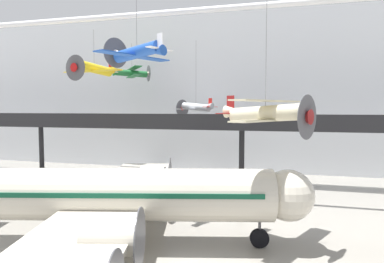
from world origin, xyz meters
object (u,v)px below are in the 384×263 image
suspended_plane_silver_racer (196,107)px  suspended_plane_green_biplane (132,73)px  suspended_plane_blue_trainer (137,53)px  suspended_plane_yellow_lowwing (94,69)px  suspended_plane_cream_biplane (266,113)px  airliner_silver_main (95,195)px

suspended_plane_silver_racer → suspended_plane_green_biplane: bearing=24.8°
suspended_plane_blue_trainer → suspended_plane_yellow_lowwing: (-9.89, 9.66, -0.02)m
suspended_plane_silver_racer → suspended_plane_cream_biplane: 24.42m
airliner_silver_main → suspended_plane_cream_biplane: 13.02m
suspended_plane_silver_racer → suspended_plane_yellow_lowwing: suspended_plane_yellow_lowwing is taller
airliner_silver_main → suspended_plane_silver_racer: 26.01m
suspended_plane_blue_trainer → suspended_plane_yellow_lowwing: bearing=-20.5°
suspended_plane_blue_trainer → suspended_plane_cream_biplane: 12.65m
suspended_plane_silver_racer → suspended_plane_yellow_lowwing: 14.38m
suspended_plane_blue_trainer → suspended_plane_cream_biplane: suspended_plane_blue_trainer is taller
suspended_plane_green_biplane → suspended_plane_silver_racer: suspended_plane_green_biplane is taller
suspended_plane_silver_racer → suspended_plane_yellow_lowwing: bearing=68.1°
airliner_silver_main → suspended_plane_green_biplane: suspended_plane_green_biplane is taller
suspended_plane_blue_trainer → suspended_plane_cream_biplane: bearing=-173.7°
airliner_silver_main → suspended_plane_blue_trainer: 12.67m
suspended_plane_green_biplane → suspended_plane_silver_racer: 10.94m
suspended_plane_green_biplane → suspended_plane_silver_racer: size_ratio=0.58×
suspended_plane_yellow_lowwing → suspended_plane_blue_trainer: bearing=57.6°
suspended_plane_green_biplane → suspended_plane_silver_racer: bearing=-39.0°
airliner_silver_main → suspended_plane_blue_trainer: suspended_plane_blue_trainer is taller
airliner_silver_main → suspended_plane_silver_racer: bearing=74.7°
suspended_plane_cream_biplane → suspended_plane_silver_racer: bearing=142.0°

